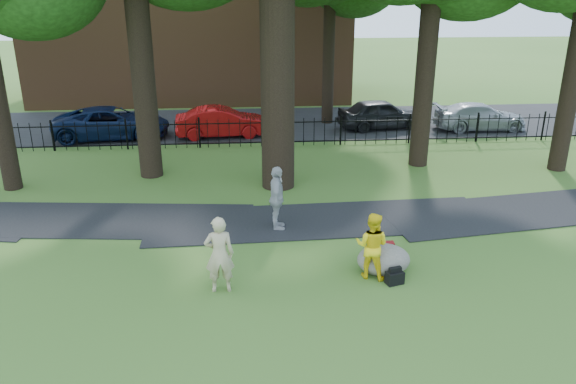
{
  "coord_description": "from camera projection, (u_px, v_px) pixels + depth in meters",
  "views": [
    {
      "loc": [
        -1.11,
        -11.1,
        6.6
      ],
      "look_at": [
        -0.06,
        2.0,
        1.65
      ],
      "focal_mm": 35.0,
      "sensor_mm": 36.0,
      "label": 1
    }
  ],
  "objects": [
    {
      "name": "footpath",
      "position": [
        319.0,
        221.0,
        16.48
      ],
      "size": [
        36.07,
        3.85,
        0.03
      ],
      "primitive_type": "cube",
      "rotation": [
        0.0,
        0.0,
        0.03
      ],
      "color": "black",
      "rests_on": "ground"
    },
    {
      "name": "silver_car",
      "position": [
        480.0,
        117.0,
        26.4
      ],
      "size": [
        4.3,
        1.75,
        1.25
      ],
      "primitive_type": "imported",
      "rotation": [
        0.0,
        0.0,
        1.57
      ],
      "color": "#9FA3A8",
      "rests_on": "ground"
    },
    {
      "name": "ground",
      "position": [
        298.0,
        291.0,
        12.76
      ],
      "size": [
        120.0,
        120.0,
        0.0
      ],
      "primitive_type": "plane",
      "color": "#3E6623",
      "rests_on": "ground"
    },
    {
      "name": "red_bag",
      "position": [
        388.0,
        246.0,
        14.65
      ],
      "size": [
        0.33,
        0.21,
        0.22
      ],
      "primitive_type": "cube",
      "rotation": [
        0.0,
        0.0,
        0.01
      ],
      "color": "maroon",
      "rests_on": "ground"
    },
    {
      "name": "man",
      "position": [
        372.0,
        246.0,
        13.09
      ],
      "size": [
        0.98,
        0.9,
        1.62
      ],
      "primitive_type": "imported",
      "rotation": [
        0.0,
        0.0,
        2.69
      ],
      "color": "yellow",
      "rests_on": "ground"
    },
    {
      "name": "backpack",
      "position": [
        395.0,
        278.0,
        13.01
      ],
      "size": [
        0.46,
        0.36,
        0.3
      ],
      "primitive_type": "cube",
      "rotation": [
        0.0,
        0.0,
        0.31
      ],
      "color": "black",
      "rests_on": "ground"
    },
    {
      "name": "street",
      "position": [
        267.0,
        124.0,
        27.69
      ],
      "size": [
        80.0,
        7.0,
        0.02
      ],
      "primitive_type": "cube",
      "color": "black",
      "rests_on": "ground"
    },
    {
      "name": "pedestrian",
      "position": [
        277.0,
        199.0,
        15.61
      ],
      "size": [
        0.51,
        1.11,
        1.85
      ],
      "primitive_type": "imported",
      "rotation": [
        0.0,
        0.0,
        1.52
      ],
      "color": "#A3A2A7",
      "rests_on": "ground"
    },
    {
      "name": "red_sedan",
      "position": [
        222.0,
        122.0,
        25.18
      ],
      "size": [
        4.2,
        1.78,
        1.35
      ],
      "primitive_type": "imported",
      "rotation": [
        0.0,
        0.0,
        1.66
      ],
      "color": "#A50C0D",
      "rests_on": "ground"
    },
    {
      "name": "navy_van",
      "position": [
        112.0,
        123.0,
        24.94
      ],
      "size": [
        5.22,
        2.79,
        1.39
      ],
      "primitive_type": "imported",
      "rotation": [
        0.0,
        0.0,
        1.67
      ],
      "color": "#0B1839",
      "rests_on": "ground"
    },
    {
      "name": "iron_fence",
      "position": [
        271.0,
        132.0,
        23.75
      ],
      "size": [
        44.0,
        0.04,
        1.2
      ],
      "color": "black",
      "rests_on": "ground"
    },
    {
      "name": "grey_car",
      "position": [
        381.0,
        114.0,
        26.6
      ],
      "size": [
        4.32,
        2.23,
        1.41
      ],
      "primitive_type": "imported",
      "rotation": [
        0.0,
        0.0,
        1.71
      ],
      "color": "black",
      "rests_on": "ground"
    },
    {
      "name": "woman",
      "position": [
        219.0,
        254.0,
        12.46
      ],
      "size": [
        0.69,
        0.48,
        1.81
      ],
      "primitive_type": "imported",
      "rotation": [
        0.0,
        0.0,
        3.21
      ],
      "color": "tan",
      "rests_on": "ground"
    },
    {
      "name": "boulder",
      "position": [
        384.0,
        257.0,
        13.48
      ],
      "size": [
        1.36,
        1.07,
        0.75
      ],
      "primitive_type": "ellipsoid",
      "rotation": [
        0.0,
        0.0,
        0.08
      ],
      "color": "gray",
      "rests_on": "ground"
    }
  ]
}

